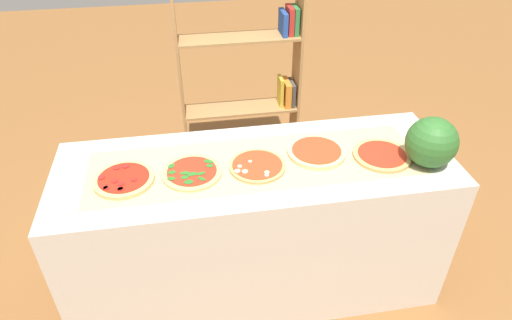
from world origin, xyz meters
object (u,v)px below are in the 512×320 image
object	(u,v)px
pizza_pepperoni_0	(124,179)
pizza_plain_3	(316,152)
bookshelf	(253,86)
watermelon	(432,142)
pizza_spinach_1	(192,172)
pizza_plain_4	(382,155)
pizza_mushroom_2	(257,166)

from	to	relation	value
pizza_pepperoni_0	pizza_plain_3	xyz separation A→B (m)	(0.98, 0.07, 0.00)
pizza_pepperoni_0	pizza_plain_3	bearing A→B (deg)	4.15
bookshelf	watermelon	bearing A→B (deg)	-62.96
pizza_spinach_1	pizza_plain_4	distance (m)	0.98
pizza_plain_4	watermelon	size ratio (longest dim) A/B	1.16
pizza_spinach_1	bookshelf	bearing A→B (deg)	67.58
pizza_pepperoni_0	pizza_plain_4	size ratio (longest dim) A/B	0.99
pizza_plain_3	pizza_plain_4	bearing A→B (deg)	-14.65
pizza_plain_3	pizza_plain_4	xyz separation A→B (m)	(0.33, -0.09, -0.00)
pizza_plain_3	bookshelf	size ratio (longest dim) A/B	0.18
pizza_plain_4	bookshelf	distance (m)	1.34
pizza_pepperoni_0	pizza_mushroom_2	xyz separation A→B (m)	(0.65, 0.00, -0.00)
pizza_pepperoni_0	bookshelf	size ratio (longest dim) A/B	0.17
bookshelf	pizza_mushroom_2	bearing A→B (deg)	-98.26
pizza_spinach_1	bookshelf	distance (m)	1.33
pizza_plain_3	pizza_plain_4	world-z (taller)	pizza_plain_3
watermelon	bookshelf	xyz separation A→B (m)	(-0.68, 1.33, -0.28)
pizza_pepperoni_0	bookshelf	distance (m)	1.49
pizza_mushroom_2	pizza_plain_3	bearing A→B (deg)	11.78
pizza_plain_3	bookshelf	xyz separation A→B (m)	(-0.15, 1.16, -0.17)
pizza_plain_3	watermelon	size ratio (longest dim) A/B	1.19
pizza_pepperoni_0	watermelon	bearing A→B (deg)	-3.93
pizza_plain_3	bookshelf	world-z (taller)	bookshelf
pizza_mushroom_2	pizza_plain_4	size ratio (longest dim) A/B	0.96
pizza_spinach_1	pizza_plain_3	xyz separation A→B (m)	(0.65, 0.07, 0.00)
pizza_plain_4	watermelon	world-z (taller)	watermelon
pizza_pepperoni_0	pizza_mushroom_2	bearing A→B (deg)	0.26
pizza_mushroom_2	watermelon	world-z (taller)	watermelon
pizza_plain_4	pizza_pepperoni_0	bearing A→B (deg)	179.38
pizza_spinach_1	watermelon	distance (m)	1.20
watermelon	pizza_mushroom_2	bearing A→B (deg)	172.91
pizza_spinach_1	watermelon	bearing A→B (deg)	-5.29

